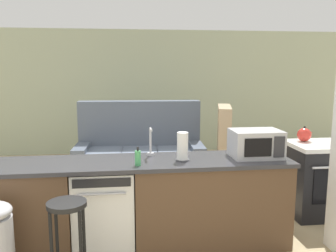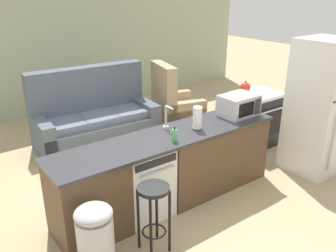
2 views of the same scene
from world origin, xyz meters
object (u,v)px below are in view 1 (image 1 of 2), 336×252
armchair (236,158)px  kettle (304,135)px  dishwasher (105,208)px  bar_stool (68,226)px  microwave (256,144)px  stove_range (320,179)px  couch (140,156)px  paper_towel_roll (183,147)px  soap_bottle (138,158)px

armchair → kettle: bearing=-73.0°
kettle → dishwasher: bearing=-164.4°
bar_stool → kettle: bearing=25.7°
microwave → bar_stool: size_ratio=0.68×
stove_range → dishwasher: bearing=-168.1°
dishwasher → armchair: armchair is taller
armchair → stove_range: bearing=-68.7°
dishwasher → kettle: 2.59m
stove_range → armchair: armchair is taller
kettle → couch: 2.58m
dishwasher → stove_range: size_ratio=0.93×
dishwasher → paper_towel_roll: bearing=-3.3°
microwave → couch: 2.57m
soap_bottle → armchair: (1.68, 2.23, -0.62)m
microwave → couch: size_ratio=0.24×
microwave → couch: bearing=116.0°
paper_towel_roll → soap_bottle: 0.47m
kettle → armchair: (-0.42, 1.37, -0.64)m
soap_bottle → kettle: 2.27m
microwave → paper_towel_roll: 0.77m
stove_range → kettle: size_ratio=4.39×
kettle → bar_stool: (-2.70, -1.30, -0.45)m
dishwasher → couch: size_ratio=0.41×
paper_towel_roll → couch: couch is taller
stove_range → paper_towel_roll: bearing=-162.0°
stove_range → kettle: kettle is taller
dishwasher → soap_bottle: soap_bottle is taller
stove_range → kettle: (-0.17, 0.13, 0.53)m
paper_towel_roll → armchair: 2.53m
dishwasher → bar_stool: dishwasher is taller
bar_stool → couch: bearing=75.9°
couch → soap_bottle: bearing=-92.9°
paper_towel_roll → armchair: bearing=59.5°
soap_bottle → armchair: 2.86m
paper_towel_roll → soap_bottle: (-0.45, -0.13, -0.07)m
stove_range → couch: 2.73m
couch → stove_range: bearing=-38.2°
stove_range → armchair: bearing=111.3°
dishwasher → bar_stool: size_ratio=1.14×
paper_towel_roll → microwave: bearing=3.2°
soap_bottle → stove_range: bearing=17.7°
microwave → armchair: 2.22m
microwave → armchair: armchair is taller
stove_range → microwave: size_ratio=1.80×
armchair → microwave: bearing=-102.9°
microwave → armchair: (0.47, 2.05, -0.69)m
microwave → armchair: bearing=77.1°
stove_range → soap_bottle: soap_bottle is taller
stove_range → bar_stool: bearing=-157.8°
bar_stool → soap_bottle: bearing=36.7°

